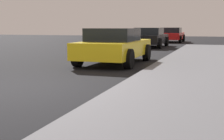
# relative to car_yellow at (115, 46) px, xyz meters

# --- Properties ---
(ground_plane) EXTENTS (80.00, 80.00, 0.00)m
(ground_plane) POSITION_rel_car_yellow_xyz_m (-0.42, -5.15, -0.65)
(ground_plane) COLOR black
(sidewalk) EXTENTS (4.00, 32.00, 0.15)m
(sidewalk) POSITION_rel_car_yellow_xyz_m (3.58, -5.15, -0.57)
(sidewalk) COLOR #5B5B60
(sidewalk) RESTS_ON ground_plane
(car_yellow) EXTENTS (1.99, 4.12, 1.27)m
(car_yellow) POSITION_rel_car_yellow_xyz_m (0.00, 0.00, 0.00)
(car_yellow) COLOR yellow
(car_yellow) RESTS_ON ground_plane
(car_black) EXTENTS (2.01, 4.44, 1.27)m
(car_black) POSITION_rel_car_yellow_xyz_m (-0.68, 9.53, 0.00)
(car_black) COLOR black
(car_black) RESTS_ON ground_plane
(car_red) EXTENTS (2.03, 4.33, 1.27)m
(car_red) POSITION_rel_car_yellow_xyz_m (-0.25, 16.81, 0.00)
(car_red) COLOR red
(car_red) RESTS_ON ground_plane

